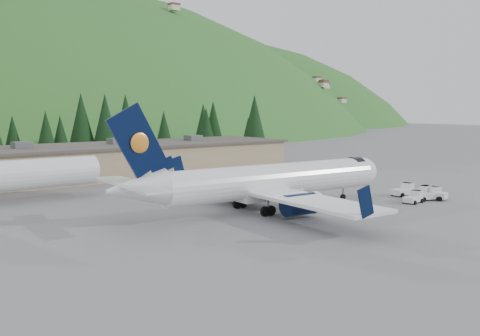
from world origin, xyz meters
The scene contains 10 objects.
ground centered at (0.00, 0.00, 0.00)m, with size 600.00×600.00×0.00m, color slate.
airliner centered at (-1.01, 0.08, 3.06)m, with size 34.64×32.52×11.49m.
baggage_tug_a centered at (15.31, -7.28, 0.63)m, with size 2.77×1.86×1.40m.
baggage_tug_b centered at (18.86, -3.51, 0.70)m, with size 3.02×1.91×1.57m.
baggage_tug_c centered at (18.98, -7.20, 0.73)m, with size 2.44×3.35×1.63m.
terminal_building centered at (-5.01, 38.00, 2.62)m, with size 71.00×17.00×6.10m.
baggage_tug_d centered at (18.31, -7.38, 0.73)m, with size 3.41×2.70×1.63m.
ramp_worker centered at (15.13, -0.32, 0.82)m, with size 0.60×0.39×1.64m, color #E9AF07.
tree_line centered at (-9.08, 60.77, 7.33)m, with size 111.12×19.18×14.39m.
hills centered at (53.34, 207.38, -82.80)m, with size 614.00×330.00×300.00m.
Camera 1 is at (-39.01, -42.28, 10.98)m, focal length 40.00 mm.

